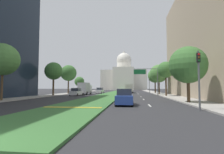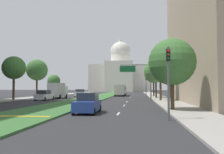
{
  "view_description": "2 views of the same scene",
  "coord_description": "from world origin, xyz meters",
  "px_view_note": "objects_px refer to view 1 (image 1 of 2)",
  "views": [
    {
      "loc": [
        5.44,
        -4.76,
        2.03
      ],
      "look_at": [
        -0.26,
        45.16,
        5.0
      ],
      "focal_mm": 27.41,
      "sensor_mm": 36.0,
      "label": 1
    },
    {
      "loc": [
        9.08,
        -5.94,
        2.32
      ],
      "look_at": [
        2.01,
        59.5,
        5.22
      ],
      "focal_mm": 37.43,
      "sensor_mm": 36.0,
      "label": 2
    }
  ],
  "objects_px": {
    "sedan_midblock": "(76,92)",
    "street_tree_left_far": "(69,73)",
    "overhead_guide_sign": "(148,76)",
    "street_tree_left_distant": "(79,82)",
    "city_bus": "(129,88)",
    "street_tree_left_near": "(3,59)",
    "street_tree_right_near": "(188,65)",
    "street_tree_right_mid": "(166,70)",
    "sedan_lead_stopped": "(124,97)",
    "traffic_light_far_right": "(149,83)",
    "box_truck_delivery": "(85,88)",
    "sedan_distant": "(100,91)",
    "street_tree_left_mid": "(54,71)",
    "street_tree_right_distant": "(155,76)",
    "street_tree_right_far": "(159,74)",
    "capitol_building": "(124,77)",
    "traffic_light_near_right": "(199,72)"
  },
  "relations": [
    {
      "from": "capitol_building",
      "to": "street_tree_right_mid",
      "type": "bearing_deg",
      "value": -81.46
    },
    {
      "from": "street_tree_left_distant",
      "to": "city_bus",
      "type": "xyz_separation_m",
      "value": [
        17.22,
        4.14,
        -2.17
      ]
    },
    {
      "from": "street_tree_right_mid",
      "to": "street_tree_left_distant",
      "type": "xyz_separation_m",
      "value": [
        -25.56,
        19.16,
        -1.87
      ]
    },
    {
      "from": "sedan_midblock",
      "to": "street_tree_left_far",
      "type": "bearing_deg",
      "value": 121.99
    },
    {
      "from": "capitol_building",
      "to": "street_tree_right_mid",
      "type": "distance_m",
      "value": 87.39
    },
    {
      "from": "sedan_midblock",
      "to": "street_tree_left_near",
      "type": "bearing_deg",
      "value": -106.79
    },
    {
      "from": "sedan_midblock",
      "to": "sedan_distant",
      "type": "relative_size",
      "value": 1.08
    },
    {
      "from": "street_tree_left_near",
      "to": "street_tree_right_near",
      "type": "bearing_deg",
      "value": 0.42
    },
    {
      "from": "street_tree_left_near",
      "to": "overhead_guide_sign",
      "type": "bearing_deg",
      "value": 39.22
    },
    {
      "from": "street_tree_right_near",
      "to": "street_tree_right_distant",
      "type": "xyz_separation_m",
      "value": [
        0.57,
        34.52,
        0.9
      ]
    },
    {
      "from": "traffic_light_far_right",
      "to": "box_truck_delivery",
      "type": "bearing_deg",
      "value": -148.04
    },
    {
      "from": "street_tree_left_distant",
      "to": "sedan_midblock",
      "type": "xyz_separation_m",
      "value": [
        5.01,
        -18.27,
        -3.1
      ]
    },
    {
      "from": "overhead_guide_sign",
      "to": "street_tree_left_mid",
      "type": "xyz_separation_m",
      "value": [
        -21.94,
        -2.53,
        1.08
      ]
    },
    {
      "from": "street_tree_left_mid",
      "to": "street_tree_right_distant",
      "type": "bearing_deg",
      "value": 36.73
    },
    {
      "from": "street_tree_left_mid",
      "to": "street_tree_left_distant",
      "type": "relative_size",
      "value": 1.38
    },
    {
      "from": "street_tree_right_near",
      "to": "street_tree_right_mid",
      "type": "distance_m",
      "value": 16.17
    },
    {
      "from": "street_tree_right_near",
      "to": "traffic_light_far_right",
      "type": "bearing_deg",
      "value": 92.08
    },
    {
      "from": "traffic_light_far_right",
      "to": "capitol_building",
      "type": "bearing_deg",
      "value": 99.46
    },
    {
      "from": "street_tree_right_near",
      "to": "street_tree_left_far",
      "type": "xyz_separation_m",
      "value": [
        -25.25,
        25.25,
        1.26
      ]
    },
    {
      "from": "street_tree_left_distant",
      "to": "street_tree_left_mid",
      "type": "bearing_deg",
      "value": -89.92
    },
    {
      "from": "capitol_building",
      "to": "street_tree_left_mid",
      "type": "height_order",
      "value": "capitol_building"
    },
    {
      "from": "street_tree_left_far",
      "to": "street_tree_right_mid",
      "type": "bearing_deg",
      "value": -19.54
    },
    {
      "from": "sedan_distant",
      "to": "street_tree_left_mid",
      "type": "bearing_deg",
      "value": -116.33
    },
    {
      "from": "street_tree_right_near",
      "to": "street_tree_left_mid",
      "type": "xyz_separation_m",
      "value": [
        -25.1,
        15.37,
        0.91
      ]
    },
    {
      "from": "city_bus",
      "to": "street_tree_right_mid",
      "type": "bearing_deg",
      "value": -70.31
    },
    {
      "from": "street_tree_left_far",
      "to": "city_bus",
      "type": "bearing_deg",
      "value": 39.27
    },
    {
      "from": "traffic_light_far_right",
      "to": "sedan_distant",
      "type": "distance_m",
      "value": 16.4
    },
    {
      "from": "street_tree_right_mid",
      "to": "sedan_lead_stopped",
      "type": "height_order",
      "value": "street_tree_right_mid"
    },
    {
      "from": "street_tree_left_near",
      "to": "street_tree_right_near",
      "type": "distance_m",
      "value": 25.34
    },
    {
      "from": "sedan_distant",
      "to": "sedan_lead_stopped",
      "type": "bearing_deg",
      "value": -74.94
    },
    {
      "from": "overhead_guide_sign",
      "to": "sedan_lead_stopped",
      "type": "bearing_deg",
      "value": -102.94
    },
    {
      "from": "street_tree_right_mid",
      "to": "street_tree_right_near",
      "type": "bearing_deg",
      "value": -91.54
    },
    {
      "from": "street_tree_left_mid",
      "to": "street_tree_right_far",
      "type": "xyz_separation_m",
      "value": [
        25.55,
        10.43,
        0.05
      ]
    },
    {
      "from": "street_tree_right_distant",
      "to": "sedan_midblock",
      "type": "relative_size",
      "value": 1.7
    },
    {
      "from": "overhead_guide_sign",
      "to": "street_tree_left_distant",
      "type": "distance_m",
      "value": 28.04
    },
    {
      "from": "street_tree_left_mid",
      "to": "city_bus",
      "type": "bearing_deg",
      "value": 54.47
    },
    {
      "from": "street_tree_right_near",
      "to": "city_bus",
      "type": "xyz_separation_m",
      "value": [
        -7.91,
        39.44,
        -3.05
      ]
    },
    {
      "from": "street_tree_right_mid",
      "to": "sedan_midblock",
      "type": "height_order",
      "value": "street_tree_right_mid"
    },
    {
      "from": "street_tree_left_near",
      "to": "street_tree_left_distant",
      "type": "xyz_separation_m",
      "value": [
        0.19,
        35.49,
        -2.03
      ]
    },
    {
      "from": "street_tree_left_distant",
      "to": "street_tree_right_mid",
      "type": "bearing_deg",
      "value": -36.87
    },
    {
      "from": "capitol_building",
      "to": "street_tree_left_distant",
      "type": "relative_size",
      "value": 5.62
    },
    {
      "from": "street_tree_right_mid",
      "to": "box_truck_delivery",
      "type": "xyz_separation_m",
      "value": [
        -20.24,
        7.13,
        -4.13
      ]
    },
    {
      "from": "street_tree_left_mid",
      "to": "traffic_light_near_right",
      "type": "bearing_deg",
      "value": -43.0
    },
    {
      "from": "capitol_building",
      "to": "street_tree_left_near",
      "type": "relative_size",
      "value": 3.85
    },
    {
      "from": "street_tree_left_far",
      "to": "street_tree_left_distant",
      "type": "relative_size",
      "value": 1.49
    },
    {
      "from": "overhead_guide_sign",
      "to": "street_tree_left_near",
      "type": "distance_m",
      "value": 28.64
    },
    {
      "from": "overhead_guide_sign",
      "to": "street_tree_left_mid",
      "type": "distance_m",
      "value": 22.12
    },
    {
      "from": "overhead_guide_sign",
      "to": "street_tree_right_far",
      "type": "xyz_separation_m",
      "value": [
        3.61,
        7.9,
        1.13
      ]
    },
    {
      "from": "street_tree_right_distant",
      "to": "street_tree_right_far",
      "type": "bearing_deg",
      "value": -90.77
    },
    {
      "from": "street_tree_left_near",
      "to": "box_truck_delivery",
      "type": "height_order",
      "value": "street_tree_left_near"
    }
  ]
}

